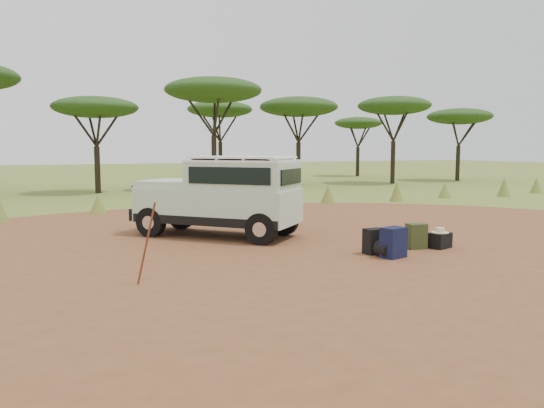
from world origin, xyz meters
name	(u,v)px	position (x,y,z in m)	size (l,w,h in m)	color
ground	(301,256)	(0.00, 0.00, 0.00)	(140.00, 140.00, 0.00)	olive
dirt_clearing	(301,256)	(0.00, 0.00, 0.00)	(23.00, 23.00, 0.01)	brown
grass_fringe	(191,200)	(0.12, 8.67, 0.40)	(36.60, 1.60, 0.90)	olive
acacia_treeline	(145,100)	(0.75, 19.81, 4.87)	(46.70, 13.20, 6.26)	black
safari_vehicle	(222,198)	(-0.66, 3.06, 0.99)	(4.05, 4.15, 2.04)	#B5D2B3
walking_staff	(146,244)	(-3.38, -1.00, 0.69)	(0.03, 0.03, 1.40)	maroon
backpack_black	(374,241)	(1.51, -0.41, 0.27)	(0.40, 0.29, 0.55)	black
backpack_navy	(393,243)	(1.65, -0.91, 0.32)	(0.48, 0.34, 0.63)	#111937
backpack_olive	(416,236)	(2.71, -0.33, 0.29)	(0.41, 0.30, 0.57)	#353B1B
duffel_navy	(415,239)	(2.78, -0.22, 0.20)	(0.36, 0.27, 0.40)	#111937
hard_case	(440,240)	(3.26, -0.47, 0.18)	(0.50, 0.35, 0.35)	black
stuff_sack	(385,249)	(1.52, -0.80, 0.17)	(0.34, 0.34, 0.34)	black
safari_hat	(440,231)	(3.26, -0.47, 0.39)	(0.39, 0.39, 0.11)	beige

